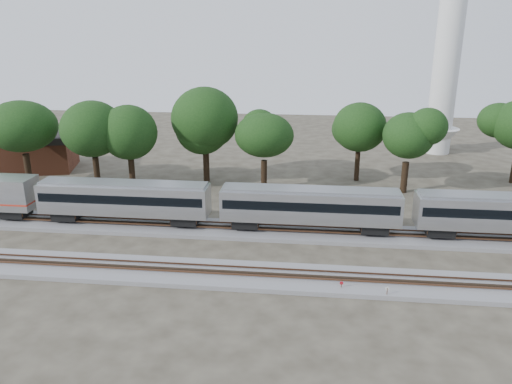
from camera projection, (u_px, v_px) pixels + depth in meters
The scene contains 14 objects.
ground at pixel (262, 258), 46.47m from camera, with size 160.00×160.00×0.00m, color #383328.
track_far at pixel (268, 231), 52.07m from camera, with size 160.00×5.00×0.73m.
track_near at pixel (258, 276), 42.64m from camera, with size 160.00×5.00×0.73m.
switch_stand_red at pixel (341, 285), 40.37m from camera, with size 0.30×0.06×0.93m.
switch_stand_white at pixel (387, 291), 39.30m from camera, with size 0.34×0.09×1.06m.
switch_lever at pixel (332, 289), 40.72m from camera, with size 0.50×0.30×0.30m, color #512D19.
brick_building at pixel (34, 151), 74.54m from camera, with size 12.86×10.45×5.42m.
tree_0 at pixel (22, 126), 65.30m from camera, with size 8.20×8.20×11.56m.
tree_1 at pixel (92, 129), 63.58m from camera, with size 8.22×8.22×11.59m.
tree_2 at pixel (129, 133), 63.65m from camera, with size 7.77×7.77×10.96m.
tree_3 at pixel (205, 119), 66.92m from camera, with size 8.89×8.89×12.53m.
tree_4 at pixel (264, 135), 63.94m from camera, with size 7.37×7.37×10.39m.
tree_5 at pixel (360, 127), 67.56m from camera, with size 7.65×7.65×10.78m.
tree_6 at pixel (408, 136), 62.53m from camera, with size 7.62×7.62×10.74m.
Camera 1 is at (4.10, -41.95, 20.53)m, focal length 35.00 mm.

